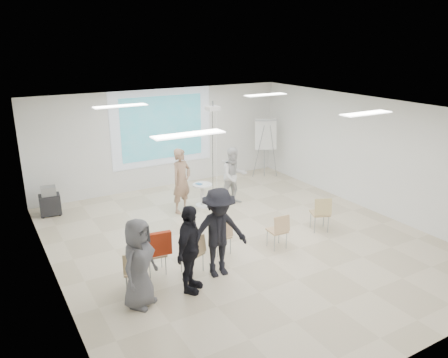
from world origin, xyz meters
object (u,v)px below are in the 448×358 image
player_right (234,173)px  laptop (191,251)px  chair_left_mid (156,252)px  chair_right_inner (279,229)px  chair_center (222,234)px  chair_right_far (321,211)px  audience_outer (138,258)px  chair_left_inner (195,251)px  player_left (181,177)px  audience_mid (219,227)px  audience_left (189,243)px  av_cart (50,202)px  pedestal_table (202,194)px  flipchart_easel (266,135)px  chair_far_left (134,269)px

player_right → laptop: (-2.67, -2.76, -0.46)m
chair_left_mid → chair_right_inner: (2.72, -0.32, -0.01)m
chair_center → chair_right_far: size_ratio=0.92×
laptop → audience_outer: size_ratio=0.16×
chair_left_mid → chair_right_far: size_ratio=0.96×
player_right → chair_left_inner: player_right is taller
chair_left_inner → chair_right_inner: chair_right_inner is taller
player_left → audience_mid: (-0.77, -3.32, 0.03)m
audience_left → av_cart: audience_left is taller
player_right → chair_right_inner: size_ratio=2.19×
chair_left_mid → chair_left_inner: chair_left_mid is taller
pedestal_table → av_cart: (-3.72, 1.46, -0.01)m
chair_right_far → audience_mid: size_ratio=0.43×
chair_right_far → audience_left: audience_left is taller
chair_right_far → av_cart: chair_right_far is taller
chair_left_mid → chair_left_inner: bearing=-18.0°
laptop → audience_outer: (-1.27, -0.58, 0.46)m
audience_mid → flipchart_easel: 6.49m
pedestal_table → audience_left: audience_left is taller
chair_center → audience_mid: 1.00m
pedestal_table → player_right: size_ratio=0.37×
chair_right_far → chair_far_left: bearing=-152.4°
chair_right_far → chair_left_inner: bearing=-152.4°
player_left → chair_center: bearing=-119.0°
chair_far_left → laptop: chair_far_left is taller
chair_left_inner → audience_outer: (-1.29, -0.49, 0.42)m
player_right → av_cart: (-4.57, 1.72, -0.53)m
chair_left_inner → chair_left_mid: bearing=133.1°
chair_left_mid → audience_outer: (-0.62, -0.81, 0.40)m
pedestal_table → player_left: bearing=-173.5°
chair_far_left → flipchart_easel: flipchart_easel is taller
audience_mid → audience_outer: size_ratio=1.13×
chair_left_inner → chair_far_left: bearing=162.1°
chair_left_inner → audience_outer: audience_outer is taller
chair_center → audience_left: 1.61m
chair_left_mid → av_cart: size_ratio=1.08×
player_right → av_cart: player_right is taller
chair_center → chair_right_inner: size_ratio=0.99×
chair_left_mid → audience_outer: size_ratio=0.47×
audience_left → audience_mid: bearing=-26.8°
chair_right_far → audience_left: size_ratio=0.46×
av_cart → player_left: bearing=-21.1°
laptop → flipchart_easel: bearing=-159.8°
chair_far_left → audience_outer: bearing=-77.6°
chair_left_inner → audience_left: 0.79m
chair_right_inner → pedestal_table: bearing=99.5°
player_right → audience_mid: 3.87m
player_left → chair_left_mid: 3.30m
pedestal_table → chair_far_left: chair_far_left is taller
flipchart_easel → audience_mid: bearing=-108.4°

